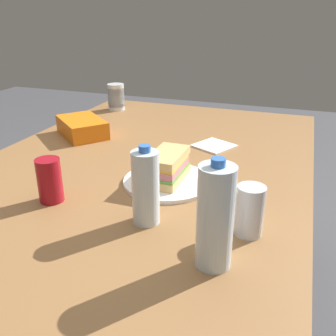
% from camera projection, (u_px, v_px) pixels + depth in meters
% --- Properties ---
extents(ground_plane, '(8.00, 8.00, 0.00)m').
position_uv_depth(ground_plane, '(143.00, 333.00, 1.54)').
color(ground_plane, '#4C4C51').
extents(dining_table, '(1.74, 1.10, 0.73)m').
position_uv_depth(dining_table, '(138.00, 188.00, 1.28)').
color(dining_table, olive).
rests_on(dining_table, ground_plane).
extents(paper_plate, '(0.27, 0.27, 0.01)m').
position_uv_depth(paper_plate, '(168.00, 181.00, 1.14)').
color(paper_plate, white).
rests_on(paper_plate, dining_table).
extents(sandwich, '(0.18, 0.10, 0.08)m').
position_uv_depth(sandwich, '(168.00, 167.00, 1.12)').
color(sandwich, '#DBB26B').
rests_on(sandwich, paper_plate).
extents(soda_can_red, '(0.07, 0.07, 0.12)m').
position_uv_depth(soda_can_red, '(50.00, 180.00, 1.02)').
color(soda_can_red, maroon).
rests_on(soda_can_red, dining_table).
extents(chip_bag, '(0.26, 0.27, 0.07)m').
position_uv_depth(chip_bag, '(82.00, 127.00, 1.55)').
color(chip_bag, orange).
rests_on(chip_bag, dining_table).
extents(water_bottle_tall, '(0.07, 0.07, 0.24)m').
position_uv_depth(water_bottle_tall, '(215.00, 217.00, 0.74)').
color(water_bottle_tall, silver).
rests_on(water_bottle_tall, dining_table).
extents(plastic_cup_stack, '(0.08, 0.08, 0.13)m').
position_uv_depth(plastic_cup_stack, '(116.00, 97.00, 1.93)').
color(plastic_cup_stack, silver).
rests_on(plastic_cup_stack, dining_table).
extents(water_bottle_spare, '(0.07, 0.07, 0.20)m').
position_uv_depth(water_bottle_spare, '(146.00, 187.00, 0.90)').
color(water_bottle_spare, silver).
rests_on(water_bottle_spare, dining_table).
extents(soda_can_silver, '(0.07, 0.07, 0.12)m').
position_uv_depth(soda_can_silver, '(250.00, 211.00, 0.86)').
color(soda_can_silver, silver).
rests_on(soda_can_silver, dining_table).
extents(paper_napkin, '(0.17, 0.17, 0.01)m').
position_uv_depth(paper_napkin, '(214.00, 146.00, 1.44)').
color(paper_napkin, white).
rests_on(paper_napkin, dining_table).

